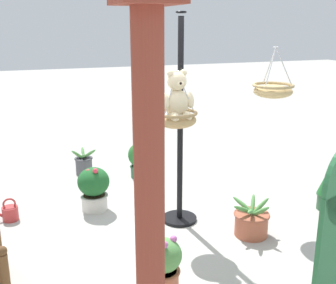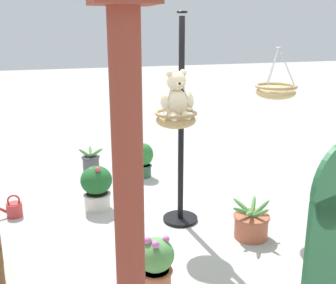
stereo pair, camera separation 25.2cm
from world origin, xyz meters
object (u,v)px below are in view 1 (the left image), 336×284
Objects in this scene: teddy_bear at (177,98)px; potted_plant_small_succulent at (163,264)px; hanging_basket_left_high at (273,90)px; potted_plant_tall_leafy at (84,164)px; greenhouse_pillar_right at (150,220)px; potted_plant_flowering_red at (138,159)px; potted_plant_trailing_ivy at (251,221)px; display_pole_central at (180,160)px; hanging_basket_with_teddy at (176,118)px; potted_plant_broad_leaf at (94,188)px; watering_can at (9,213)px; potted_plant_fern_front at (330,186)px.

teddy_bear reaches higher than potted_plant_small_succulent.
teddy_bear is 0.90× the size of hanging_basket_left_high.
greenhouse_pillar_right is at bearing 86.59° from potted_plant_tall_leafy.
potted_plant_small_succulent is (0.64, 2.99, -0.01)m from potted_plant_flowering_red.
greenhouse_pillar_right is 4.59× the size of potted_plant_flowering_red.
greenhouse_pillar_right is at bearing 42.10° from potted_plant_trailing_ivy.
hanging_basket_with_teddy is (0.15, 0.25, 0.59)m from display_pole_central.
hanging_basket_with_teddy is 1.52m from potted_plant_trailing_ivy.
potted_plant_broad_leaf is (0.96, -0.68, -0.49)m from display_pole_central.
hanging_basket_left_high is (-1.09, 0.28, 0.85)m from display_pole_central.
hanging_basket_with_teddy reaches higher than potted_plant_trailing_ivy.
hanging_basket_left_high is at bearing 161.74° from watering_can.
potted_plant_small_succulent is at bearing 62.30° from teddy_bear.
potted_plant_fern_front is 4.21m from watering_can.
potted_plant_fern_front is 1.18× the size of potted_plant_flowering_red.
hanging_basket_left_high is 3.64m from watering_can.
potted_plant_trailing_ivy is at bearing 10.47° from potted_plant_fern_front.
potted_plant_tall_leafy is 0.78× the size of potted_plant_small_succulent.
potted_plant_fern_front is at bearing 171.78° from hanging_basket_left_high.
teddy_bear is 2.24m from greenhouse_pillar_right.
hanging_basket_left_high is 0.97× the size of potted_plant_broad_leaf.
potted_plant_flowering_red is 2.43m from potted_plant_trailing_ivy.
display_pole_central is 0.98× the size of greenhouse_pillar_right.
hanging_basket_with_teddy reaches higher than potted_plant_broad_leaf.
potted_plant_trailing_ivy is (1.36, 0.25, -0.17)m from potted_plant_fern_front.
potted_plant_small_succulent is (-0.42, -0.93, -0.96)m from greenhouse_pillar_right.
display_pole_central is at bearing -116.40° from greenhouse_pillar_right.
hanging_basket_left_high is (-1.24, 0.00, 0.02)m from teddy_bear.
greenhouse_pillar_right is 5.67× the size of potted_plant_tall_leafy.
potted_plant_small_succulent is 1.51m from potted_plant_trailing_ivy.
display_pole_central is 7.31× the size of watering_can.
hanging_basket_with_teddy reaches higher than potted_plant_fern_front.
potted_plant_fern_front is 3.16m from potted_plant_broad_leaf.
hanging_basket_left_high is 1.02× the size of potted_plant_small_succulent.
potted_plant_broad_leaf reaches higher than watering_can.
hanging_basket_with_teddy is 1.84× the size of watering_can.
greenhouse_pillar_right is at bearing 63.60° from display_pole_central.
potted_plant_flowering_red is at bearing -88.04° from display_pole_central.
potted_plant_small_succulent reaches higher than potted_plant_flowering_red.
greenhouse_pillar_right is at bearing 74.83° from potted_plant_flowering_red.
hanging_basket_with_teddy reaches higher than potted_plant_tall_leafy.
potted_plant_broad_leaf is (2.05, -0.96, -1.33)m from hanging_basket_left_high.
potted_plant_tall_leafy is 0.73× the size of potted_plant_broad_leaf.
potted_plant_trailing_ivy is at bearing 140.12° from potted_plant_broad_leaf.
display_pole_central is at bearing 112.08° from potted_plant_tall_leafy.
potted_plant_broad_leaf is at bearing -49.82° from teddy_bear.
potted_plant_flowering_red reaches higher than potted_plant_trailing_ivy.
teddy_bear is 1.79m from potted_plant_small_succulent.
hanging_basket_left_high is at bearing 120.54° from potted_plant_flowering_red.
potted_plant_tall_leafy is (1.95, -2.40, -1.47)m from hanging_basket_left_high.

